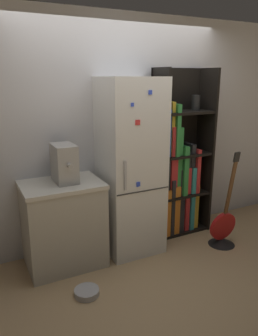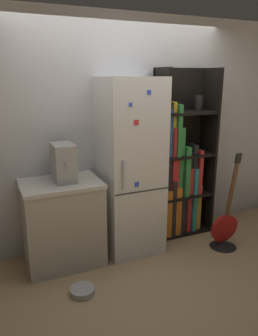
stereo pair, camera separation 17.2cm
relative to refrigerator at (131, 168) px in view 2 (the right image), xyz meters
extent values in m
plane|color=tan|center=(0.00, -0.15, -0.96)|extent=(16.00, 16.00, 0.00)
cube|color=silver|center=(0.00, 0.32, 0.34)|extent=(8.00, 0.05, 2.60)
cube|color=white|center=(0.00, 0.00, 0.00)|extent=(0.62, 0.59, 1.93)
cube|color=#333333|center=(0.00, -0.30, -0.18)|extent=(0.61, 0.01, 0.01)
cube|color=#B2B2B7|center=(-0.22, -0.31, 0.02)|extent=(0.02, 0.02, 0.30)
cube|color=blue|center=(-0.06, -0.30, -0.09)|extent=(0.05, 0.02, 0.05)
cube|color=blue|center=(0.06, -0.30, 0.82)|extent=(0.04, 0.01, 0.04)
cube|color=red|center=(-0.08, -0.30, 0.54)|extent=(0.05, 0.01, 0.05)
cube|color=blue|center=(-0.13, -0.30, 0.71)|extent=(0.04, 0.01, 0.03)
cube|color=black|center=(0.43, 0.11, 0.05)|extent=(0.03, 0.37, 2.03)
cube|color=black|center=(1.11, 0.11, 0.05)|extent=(0.03, 0.37, 2.03)
cube|color=black|center=(0.77, 0.28, 0.05)|extent=(0.71, 0.03, 2.03)
cube|color=black|center=(0.77, 0.11, -0.95)|extent=(0.65, 0.34, 0.03)
cube|color=black|center=(0.77, 0.11, -0.46)|extent=(0.65, 0.34, 0.03)
cube|color=black|center=(0.77, 0.11, 0.05)|extent=(0.65, 0.34, 0.03)
cube|color=black|center=(0.77, 0.11, 0.56)|extent=(0.65, 0.34, 0.03)
cube|color=orange|center=(0.49, 0.11, -0.64)|extent=(0.07, 0.31, 0.59)
cube|color=#262628|center=(0.56, 0.11, -0.58)|extent=(0.05, 0.31, 0.71)
cube|color=orange|center=(0.63, 0.10, -0.63)|extent=(0.07, 0.28, 0.61)
cube|color=#262628|center=(0.72, 0.12, -0.53)|extent=(0.08, 0.25, 0.81)
cube|color=red|center=(0.80, 0.10, -0.52)|extent=(0.06, 0.24, 0.83)
cube|color=teal|center=(0.87, 0.10, -0.52)|extent=(0.06, 0.26, 0.82)
cube|color=gold|center=(0.95, 0.12, -0.64)|extent=(0.08, 0.24, 0.59)
cube|color=#262628|center=(0.49, 0.12, -0.03)|extent=(0.06, 0.27, 0.82)
cube|color=red|center=(0.57, 0.12, -0.02)|extent=(0.09, 0.29, 0.85)
cube|color=#338C3F|center=(0.66, 0.11, -0.02)|extent=(0.06, 0.24, 0.84)
cube|color=#338C3F|center=(0.73, 0.10, -0.14)|extent=(0.06, 0.29, 0.61)
cube|color=#262628|center=(0.80, 0.12, -0.18)|extent=(0.04, 0.24, 0.53)
cube|color=#262628|center=(0.86, 0.11, -0.13)|extent=(0.06, 0.24, 0.62)
cube|color=red|center=(0.93, 0.12, -0.17)|extent=(0.05, 0.30, 0.56)
cube|color=#2D59B2|center=(0.48, 0.11, 0.34)|extent=(0.05, 0.24, 0.55)
cube|color=gold|center=(0.55, 0.11, 0.38)|extent=(0.04, 0.24, 0.63)
cube|color=#338C3F|center=(0.60, 0.11, 0.36)|extent=(0.05, 0.31, 0.60)
cylinder|color=black|center=(0.93, 0.11, 0.66)|extent=(0.10, 0.10, 0.18)
cube|color=#BCB7A8|center=(-0.78, 0.01, -0.53)|extent=(0.78, 0.58, 0.86)
cube|color=beige|center=(-0.78, 0.01, -0.08)|extent=(0.80, 0.60, 0.04)
cube|color=#A5A39E|center=(-0.73, 0.03, 0.13)|extent=(0.21, 0.32, 0.38)
cylinder|color=#A5A39E|center=(-0.73, -0.16, 0.15)|extent=(0.04, 0.06, 0.04)
cone|color=black|center=(1.00, -0.44, -0.93)|extent=(0.31, 0.31, 0.06)
cylinder|color=#B21919|center=(1.00, -0.44, -0.73)|extent=(0.35, 0.09, 0.35)
cube|color=brown|center=(1.00, -0.50, -0.24)|extent=(0.04, 0.11, 0.64)
cube|color=black|center=(1.00, -0.56, 0.13)|extent=(0.07, 0.04, 0.11)
cylinder|color=#B7B7BC|center=(-0.76, -0.61, -0.94)|extent=(0.23, 0.23, 0.06)
torus|color=#B7B7BC|center=(-0.76, -0.61, -0.91)|extent=(0.23, 0.23, 0.01)
camera|label=1|loc=(-1.57, -3.07, 0.96)|focal=35.00mm
camera|label=2|loc=(-1.41, -3.15, 0.96)|focal=35.00mm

